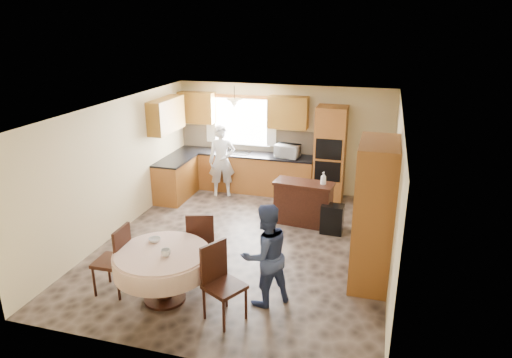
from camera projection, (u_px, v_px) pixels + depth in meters
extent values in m
cube|color=brown|center=(245.00, 245.00, 8.30)|extent=(5.00, 6.00, 0.01)
cube|color=white|center=(244.00, 108.00, 7.47)|extent=(5.00, 6.00, 0.01)
cube|color=#CFBA85|center=(283.00, 139.00, 10.61)|extent=(5.00, 0.02, 2.50)
cube|color=#CFBA85|center=(166.00, 265.00, 5.16)|extent=(5.00, 0.02, 2.50)
cube|color=#CFBA85|center=(117.00, 168.00, 8.53)|extent=(0.02, 6.00, 2.50)
cube|color=#CFBA85|center=(395.00, 194.00, 7.24)|extent=(0.02, 6.00, 2.50)
cube|color=white|center=(241.00, 122.00, 10.73)|extent=(1.40, 0.03, 1.10)
cube|color=white|center=(211.00, 118.00, 10.86)|extent=(0.22, 0.02, 1.15)
cube|color=white|center=(272.00, 122.00, 10.47)|extent=(0.22, 0.02, 1.15)
cube|color=#BB6D32|center=(244.00, 173.00, 10.82)|extent=(3.30, 0.60, 0.88)
cube|color=black|center=(244.00, 154.00, 10.67)|extent=(3.30, 0.64, 0.04)
cube|color=#BB6D32|center=(176.00, 179.00, 10.35)|extent=(0.60, 1.20, 0.88)
cube|color=black|center=(175.00, 160.00, 10.20)|extent=(0.64, 1.20, 0.04)
cube|color=tan|center=(248.00, 139.00, 10.84)|extent=(3.30, 0.02, 0.55)
cube|color=#A8742A|center=(197.00, 107.00, 10.77)|extent=(0.85, 0.33, 0.72)
cube|color=#A8742A|center=(288.00, 112.00, 10.20)|extent=(0.90, 0.33, 0.72)
cube|color=#A8742A|center=(166.00, 115.00, 9.90)|extent=(0.33, 1.20, 0.72)
cube|color=#BB6D32|center=(330.00, 154.00, 10.09)|extent=(0.66, 0.62, 2.12)
cube|color=black|center=(329.00, 149.00, 9.74)|extent=(0.56, 0.01, 0.45)
cube|color=black|center=(327.00, 172.00, 9.91)|extent=(0.56, 0.01, 0.45)
cone|color=beige|center=(234.00, 103.00, 10.12)|extent=(0.36, 0.36, 0.18)
cube|color=#3E1C11|center=(303.00, 204.00, 9.04)|extent=(1.20, 0.59, 0.82)
cube|color=black|center=(332.00, 219.00, 8.68)|extent=(0.42, 0.30, 0.57)
cube|color=#BB6D32|center=(374.00, 214.00, 6.86)|extent=(0.58, 1.17, 2.23)
cylinder|color=#3E1C11|center=(164.00, 278.00, 6.57)|extent=(0.20, 0.20, 0.72)
cylinder|color=#3E1C11|center=(165.00, 298.00, 6.68)|extent=(0.61, 0.61, 0.04)
cylinder|color=beige|center=(162.00, 253.00, 6.44)|extent=(1.32, 1.32, 0.05)
cylinder|color=beige|center=(162.00, 262.00, 6.49)|extent=(1.38, 1.38, 0.28)
cube|color=#3E1C11|center=(112.00, 262.00, 6.74)|extent=(0.48, 0.48, 0.06)
cube|color=#3E1C11|center=(122.00, 245.00, 6.59)|extent=(0.06, 0.44, 0.55)
cylinder|color=#3E1C11|center=(94.00, 282.00, 6.70)|extent=(0.04, 0.04, 0.47)
cylinder|color=#3E1C11|center=(118.00, 286.00, 6.59)|extent=(0.04, 0.04, 0.47)
cylinder|color=#3E1C11|center=(109.00, 268.00, 7.05)|extent=(0.04, 0.04, 0.47)
cylinder|color=#3E1C11|center=(132.00, 272.00, 6.95)|extent=(0.04, 0.04, 0.47)
cube|color=#3E1C11|center=(201.00, 242.00, 7.36)|extent=(0.58, 0.58, 0.05)
cube|color=#3E1C11|center=(200.00, 231.00, 7.07)|extent=(0.42, 0.19, 0.54)
cylinder|color=#3E1C11|center=(186.00, 260.00, 7.31)|extent=(0.04, 0.04, 0.46)
cylinder|color=#3E1C11|center=(209.00, 263.00, 7.21)|extent=(0.04, 0.04, 0.46)
cylinder|color=#3E1C11|center=(196.00, 249.00, 7.67)|extent=(0.04, 0.04, 0.46)
cylinder|color=#3E1C11|center=(217.00, 252.00, 7.57)|extent=(0.04, 0.04, 0.46)
cube|color=#3E1C11|center=(225.00, 287.00, 6.09)|extent=(0.64, 0.64, 0.06)
cube|color=#3E1C11|center=(214.00, 261.00, 6.13)|extent=(0.25, 0.41, 0.56)
cylinder|color=#3E1C11|center=(206.00, 310.00, 6.05)|extent=(0.04, 0.04, 0.48)
cylinder|color=#3E1C11|center=(234.00, 315.00, 5.94)|extent=(0.04, 0.04, 0.48)
cylinder|color=#3E1C11|center=(216.00, 293.00, 6.41)|extent=(0.04, 0.04, 0.48)
cylinder|color=#3E1C11|center=(244.00, 298.00, 6.31)|extent=(0.04, 0.04, 0.48)
cube|color=gold|center=(394.00, 153.00, 8.53)|extent=(0.05, 0.62, 0.51)
cube|color=#A3B9BF|center=(392.00, 153.00, 8.54)|extent=(0.01, 0.51, 0.41)
imported|color=silver|center=(287.00, 151.00, 10.30)|extent=(0.57, 0.43, 0.30)
imported|color=silver|center=(222.00, 161.00, 10.39)|extent=(0.70, 0.58, 1.65)
imported|color=navy|center=(265.00, 255.00, 6.39)|extent=(0.93, 0.93, 1.52)
imported|color=#B2B2B2|center=(292.00, 182.00, 8.95)|extent=(0.24, 0.24, 0.05)
imported|color=silver|center=(323.00, 179.00, 8.75)|extent=(0.15, 0.15, 0.30)
imported|color=#B2B2B2|center=(166.00, 253.00, 6.29)|extent=(0.16, 0.16, 0.10)
imported|color=#B2B2B2|center=(155.00, 240.00, 6.71)|extent=(0.19, 0.19, 0.05)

